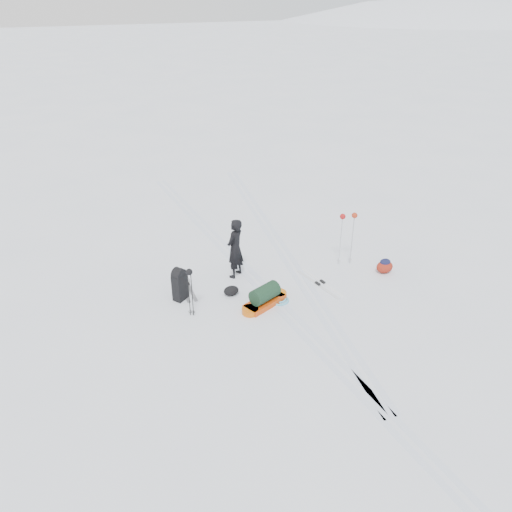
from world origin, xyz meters
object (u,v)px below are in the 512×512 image
at_px(skier, 235,248).
at_px(pulk_sled, 265,298).
at_px(ski_poles_black, 190,278).
at_px(expedition_rucksack, 180,284).

height_order(skier, pulk_sled, skier).
bearing_deg(pulk_sled, ski_poles_black, 148.82).
xyz_separation_m(skier, expedition_rucksack, (-1.64, -0.48, -0.42)).
distance_m(skier, expedition_rucksack, 1.76).
bearing_deg(skier, expedition_rucksack, -21.95).
relative_size(expedition_rucksack, ski_poles_black, 0.75).
distance_m(pulk_sled, expedition_rucksack, 2.13).
xyz_separation_m(skier, ski_poles_black, (-1.60, -1.32, 0.21)).
distance_m(skier, ski_poles_black, 2.09).
height_order(skier, ski_poles_black, skier).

